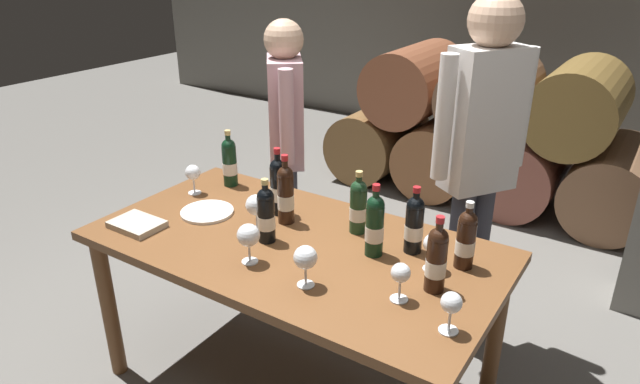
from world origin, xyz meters
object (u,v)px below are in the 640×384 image
(wine_glass_5, at_px, (193,173))
(wine_bottle_2, at_px, (436,259))
(wine_bottle_0, at_px, (230,162))
(wine_glass_0, at_px, (257,205))
(wine_bottle_5, at_px, (278,186))
(wine_bottle_3, at_px, (286,194))
(wine_bottle_7, at_px, (414,224))
(dining_table, at_px, (294,261))
(sommelier_presenting, at_px, (480,148))
(wine_bottle_1, at_px, (266,214))
(wine_bottle_8, at_px, (466,239))
(wine_bottle_6, at_px, (375,225))
(wine_glass_3, at_px, (248,236))
(wine_glass_2, at_px, (433,245))
(tasting_notebook, at_px, (137,224))
(serving_plate, at_px, (207,212))
(wine_glass_6, at_px, (401,275))
(wine_glass_4, at_px, (451,305))
(wine_glass_1, at_px, (305,258))
(taster_seated_left, at_px, (286,135))
(wine_bottle_4, at_px, (358,206))

(wine_glass_5, bearing_deg, wine_bottle_2, -6.24)
(wine_bottle_0, height_order, wine_glass_0, wine_bottle_0)
(wine_bottle_5, height_order, wine_glass_0, wine_bottle_5)
(wine_bottle_3, bearing_deg, wine_bottle_7, 6.72)
(dining_table, height_order, wine_bottle_5, wine_bottle_5)
(sommelier_presenting, bearing_deg, wine_bottle_5, -141.72)
(wine_bottle_1, distance_m, wine_bottle_8, 0.79)
(wine_bottle_6, relative_size, wine_glass_0, 1.84)
(wine_bottle_2, height_order, wine_glass_0, wine_bottle_2)
(wine_glass_3, bearing_deg, wine_glass_2, 28.64)
(wine_glass_3, bearing_deg, wine_glass_0, 122.41)
(wine_glass_2, bearing_deg, wine_bottle_3, 178.23)
(wine_bottle_8, height_order, tasting_notebook, wine_bottle_8)
(wine_bottle_6, relative_size, serving_plate, 1.25)
(wine_glass_2, relative_size, sommelier_presenting, 0.09)
(wine_bottle_8, bearing_deg, wine_bottle_1, -161.70)
(wine_glass_5, bearing_deg, wine_glass_6, -12.25)
(wine_glass_6, relative_size, tasting_notebook, 0.65)
(wine_bottle_0, height_order, wine_bottle_5, wine_bottle_5)
(wine_bottle_2, distance_m, sommelier_presenting, 0.79)
(wine_bottle_8, distance_m, wine_glass_4, 0.42)
(wine_bottle_7, distance_m, wine_glass_2, 0.15)
(wine_glass_6, height_order, tasting_notebook, wine_glass_6)
(wine_bottle_6, bearing_deg, wine_bottle_7, 41.61)
(wine_glass_1, distance_m, wine_glass_6, 0.34)
(serving_plate, relative_size, taster_seated_left, 0.16)
(wine_bottle_8, relative_size, wine_glass_2, 1.81)
(wine_bottle_0, height_order, wine_bottle_2, same)
(tasting_notebook, height_order, sommelier_presenting, sommelier_presenting)
(wine_bottle_2, bearing_deg, wine_bottle_5, 166.80)
(wine_glass_4, bearing_deg, wine_bottle_1, 169.63)
(wine_bottle_6, bearing_deg, sommelier_presenting, 74.86)
(wine_bottle_7, height_order, wine_glass_3, wine_bottle_7)
(wine_glass_1, relative_size, taster_seated_left, 0.10)
(wine_bottle_4, height_order, serving_plate, wine_bottle_4)
(wine_bottle_4, bearing_deg, wine_bottle_7, -5.53)
(wine_bottle_7, xyz_separation_m, wine_glass_6, (0.10, -0.33, -0.02))
(wine_bottle_7, distance_m, serving_plate, 0.96)
(wine_bottle_6, distance_m, taster_seated_left, 1.09)
(wine_bottle_2, distance_m, tasting_notebook, 1.29)
(wine_bottle_8, xyz_separation_m, sommelier_presenting, (-0.15, 0.55, 0.16))
(wine_glass_3, bearing_deg, dining_table, 78.23)
(wine_glass_0, distance_m, wine_glass_6, 0.75)
(dining_table, bearing_deg, wine_bottle_5, 139.28)
(wine_bottle_3, xyz_separation_m, serving_plate, (-0.35, -0.13, -0.13))
(wine_bottle_8, height_order, wine_glass_2, wine_bottle_8)
(wine_bottle_4, distance_m, sommelier_presenting, 0.64)
(wine_bottle_2, height_order, wine_bottle_6, wine_bottle_6)
(wine_bottle_3, distance_m, wine_bottle_4, 0.32)
(wine_bottle_6, bearing_deg, wine_glass_4, -34.86)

